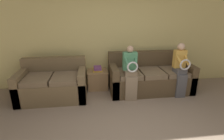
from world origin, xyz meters
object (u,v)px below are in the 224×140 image
at_px(child_left_seated, 130,71).
at_px(side_shelf, 98,79).
at_px(couch_side, 53,84).
at_px(child_right_seated, 180,68).
at_px(couch_main, 149,77).
at_px(book_stack, 98,69).

distance_m(child_left_seated, side_shelf, 1.05).
bearing_deg(child_left_seated, side_shelf, 137.68).
xyz_separation_m(couch_side, child_right_seated, (2.96, -0.28, 0.37)).
bearing_deg(child_right_seated, couch_main, 146.71).
height_order(couch_main, side_shelf, couch_main).
bearing_deg(book_stack, child_right_seated, -18.58).
height_order(child_left_seated, side_shelf, child_left_seated).
distance_m(couch_main, book_stack, 1.35).
relative_size(child_left_seated, side_shelf, 2.32).
relative_size(couch_side, child_right_seated, 1.20).
relative_size(child_left_seated, book_stack, 4.28).
bearing_deg(side_shelf, book_stack, -69.78).
xyz_separation_m(couch_main, child_left_seated, (-0.60, -0.39, 0.33)).
relative_size(child_right_seated, side_shelf, 2.38).
bearing_deg(side_shelf, couch_main, -11.09).
distance_m(couch_side, book_stack, 1.13).
distance_m(child_right_seated, book_stack, 2.02).
bearing_deg(child_right_seated, side_shelf, 161.23).
bearing_deg(book_stack, side_shelf, 110.22).
bearing_deg(couch_side, side_shelf, 19.38).
bearing_deg(side_shelf, couch_side, -160.62).
bearing_deg(couch_side, child_left_seated, -9.05).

